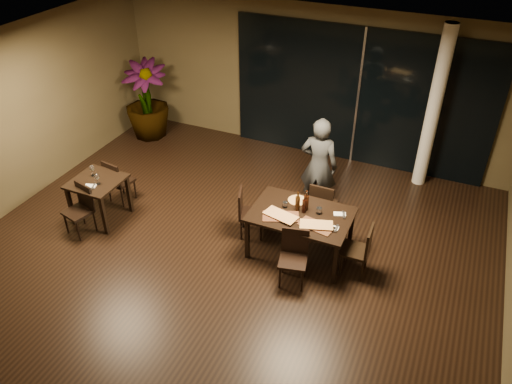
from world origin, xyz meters
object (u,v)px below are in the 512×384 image
object	(u,v)px
chair_main_near	(294,254)
chair_side_near	(81,206)
chair_main_far	(322,203)
bottle_c	(306,200)
diner	(319,166)
bottle_b	(304,204)
side_table	(98,187)
bottle_a	(298,201)
chair_side_far	(117,180)
chair_main_left	(247,210)
main_table	(301,218)
chair_main_right	(361,248)
potted_plant	(146,100)

from	to	relation	value
chair_main_near	chair_side_near	bearing A→B (deg)	172.35
chair_main_far	bottle_c	bearing A→B (deg)	82.74
diner	bottle_c	xyz separation A→B (m)	(0.16, -1.11, 0.05)
diner	bottle_b	bearing A→B (deg)	94.80
side_table	diner	size ratio (longest dim) A/B	0.46
bottle_a	side_table	bearing A→B (deg)	-170.45
chair_side_far	chair_main_left	bearing A→B (deg)	-168.76
main_table	chair_main_far	xyz separation A→B (m)	(0.11, 0.75, -0.19)
bottle_b	chair_side_far	bearing A→B (deg)	-179.06
chair_side_far	diner	distance (m)	3.53
chair_main_left	bottle_a	bearing A→B (deg)	-112.10
chair_side_near	chair_main_right	bearing A→B (deg)	24.66
bottle_c	chair_side_near	bearing A→B (deg)	-163.42
bottle_b	diner	bearing A→B (deg)	97.49
chair_main_near	bottle_c	distance (m)	0.85
main_table	diner	bearing A→B (deg)	96.19
chair_main_right	diner	distance (m)	1.76
chair_main_far	chair_main_near	world-z (taller)	chair_main_far
bottle_a	bottle_b	distance (m)	0.11
chair_main_near	chair_side_near	world-z (taller)	chair_side_near
chair_main_left	chair_main_right	bearing A→B (deg)	-115.14
chair_main_right	main_table	bearing A→B (deg)	-96.93
chair_main_far	bottle_c	xyz separation A→B (m)	(-0.08, -0.63, 0.44)
chair_main_near	diner	world-z (taller)	diner
chair_main_far	chair_main_left	distance (m)	1.24
main_table	bottle_b	bearing A→B (deg)	68.11
chair_main_near	potted_plant	world-z (taller)	potted_plant
chair_main_near	chair_main_far	bearing A→B (deg)	77.58
chair_main_right	chair_main_near	bearing A→B (deg)	-60.73
chair_main_near	main_table	bearing A→B (deg)	88.29
chair_main_left	bottle_c	distance (m)	1.06
potted_plant	bottle_c	size ratio (longest dim) A/B	5.03
side_table	chair_main_right	distance (m)	4.38
chair_main_near	diner	xyz separation A→B (m)	(-0.25, 1.83, 0.40)
main_table	bottle_a	bearing A→B (deg)	145.88
chair_main_near	bottle_a	bearing A→B (deg)	94.41
chair_side_far	diner	size ratio (longest dim) A/B	0.48
bottle_b	main_table	bearing A→B (deg)	-111.89
main_table	chair_side_far	bearing A→B (deg)	-179.95
chair_main_far	potted_plant	world-z (taller)	potted_plant
chair_side_far	bottle_a	bearing A→B (deg)	-169.90
main_table	bottle_b	size ratio (longest dim) A/B	5.06
chair_side_near	potted_plant	distance (m)	3.45
chair_main_far	chair_main_near	bearing A→B (deg)	90.48
chair_main_far	chair_side_near	xyz separation A→B (m)	(-3.55, -1.66, -0.00)
side_table	chair_main_left	bearing A→B (deg)	13.51
chair_main_far	potted_plant	bearing A→B (deg)	-19.83
chair_main_left	chair_side_far	size ratio (longest dim) A/B	1.00
chair_main_near	chair_main_left	xyz separation A→B (m)	(-1.05, 0.69, -0.00)
chair_main_far	chair_side_far	xyz separation A→B (m)	(-3.52, -0.76, -0.01)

